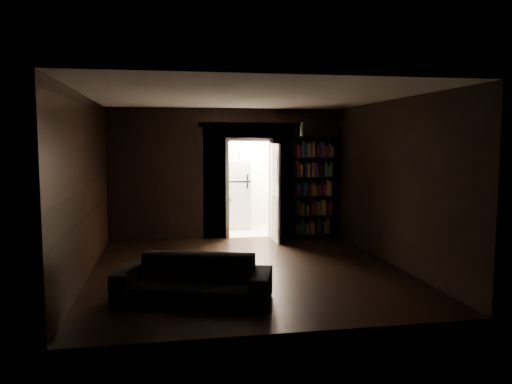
# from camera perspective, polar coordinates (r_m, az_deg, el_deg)

# --- Properties ---
(ground) EXTENTS (5.50, 5.50, 0.00)m
(ground) POSITION_cam_1_polar(r_m,az_deg,el_deg) (8.28, -1.02, -8.87)
(ground) COLOR black
(ground) RESTS_ON ground
(room_walls) EXTENTS (5.02, 5.61, 2.84)m
(room_walls) POSITION_cam_1_polar(r_m,az_deg,el_deg) (9.07, -2.19, 3.19)
(room_walls) COLOR black
(room_walls) RESTS_ON ground
(kitchen_alcove) EXTENTS (2.20, 1.80, 2.60)m
(kitchen_alcove) POSITION_cam_1_polar(r_m,az_deg,el_deg) (11.94, -1.65, 1.56)
(kitchen_alcove) COLOR beige
(kitchen_alcove) RESTS_ON ground
(sofa) EXTENTS (2.19, 1.43, 0.78)m
(sofa) POSITION_cam_1_polar(r_m,az_deg,el_deg) (6.68, -7.17, -9.05)
(sofa) COLOR black
(sofa) RESTS_ON ground
(bookshelf) EXTENTS (0.96, 0.60, 2.20)m
(bookshelf) POSITION_cam_1_polar(r_m,az_deg,el_deg) (10.96, 6.46, 0.56)
(bookshelf) COLOR black
(bookshelf) RESTS_ON ground
(refrigerator) EXTENTS (0.94, 0.91, 1.65)m
(refrigerator) POSITION_cam_1_polar(r_m,az_deg,el_deg) (12.11, -2.58, -0.22)
(refrigerator) COLOR silver
(refrigerator) RESTS_ON ground
(door) EXTENTS (0.05, 0.85, 2.05)m
(door) POSITION_cam_1_polar(r_m,az_deg,el_deg) (10.51, 2.17, -0.04)
(door) COLOR silver
(door) RESTS_ON ground
(figurine) EXTENTS (0.13, 0.13, 0.31)m
(figurine) POSITION_cam_1_polar(r_m,az_deg,el_deg) (10.87, 5.23, 7.14)
(figurine) COLOR white
(figurine) RESTS_ON bookshelf
(bottles) EXTENTS (0.68, 0.21, 0.27)m
(bottles) POSITION_cam_1_polar(r_m,az_deg,el_deg) (12.03, -3.03, 4.34)
(bottles) COLOR black
(bottles) RESTS_ON refrigerator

